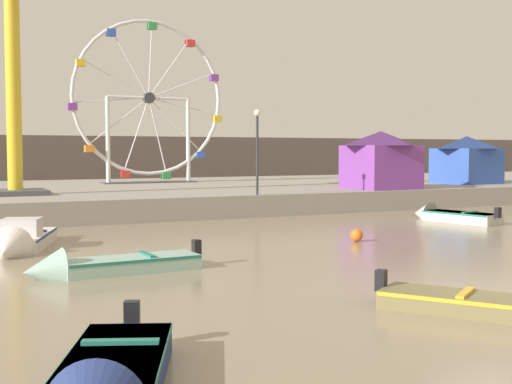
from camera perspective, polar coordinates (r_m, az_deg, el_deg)
ground_plane at (r=16.03m, az=19.76°, el=-7.99°), size 240.00×240.00×0.00m
quay_promenade at (r=40.76m, az=-10.18°, el=-0.24°), size 110.00×21.55×1.05m
distant_town_skyline at (r=59.02m, az=-15.34°, el=2.45°), size 140.00×3.00×4.40m
motorboat_white_red_stripe at (r=22.50m, az=-19.41°, el=-3.96°), size 2.92×5.03×1.45m
motorboat_pale_grey at (r=31.40m, az=15.87°, el=-1.92°), size 1.97×4.51×1.13m
motorboat_navy_blue at (r=8.89m, az=-12.39°, el=-15.59°), size 2.66×4.01×1.20m
motorboat_seafoam at (r=17.71m, az=-13.09°, el=-6.11°), size 4.69×1.33×1.11m
ferris_wheel_white_frame at (r=44.73m, az=-9.05°, el=7.57°), size 10.29×1.20×10.57m
drop_tower_yellow_tower at (r=34.42m, az=-19.88°, el=12.08°), size 2.80×2.80×15.55m
carnival_booth_blue_tent at (r=45.38m, az=17.34°, el=2.69°), size 3.99×3.94×3.03m
carnival_booth_purple_stall at (r=37.93m, az=10.49°, el=2.77°), size 3.65×3.69×3.17m
promenade_lamp_near at (r=32.11m, az=0.11°, el=4.47°), size 0.32×0.32×4.05m
mooring_buoy_orange at (r=23.60m, az=8.49°, el=-3.64°), size 0.44×0.44×0.44m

